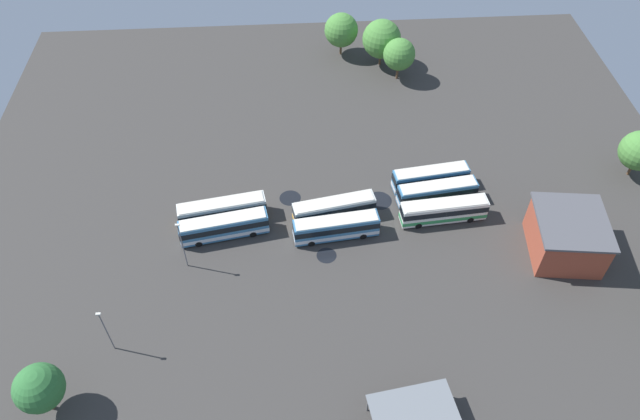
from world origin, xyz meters
TOP-DOWN VIEW (x-y plane):
  - ground_plane at (0.00, 0.00)m, footprint 112.50×112.50m
  - bus_row0_slot0 at (-15.56, -5.76)m, footprint 11.96×3.93m
  - bus_row0_slot1 at (-15.93, -2.52)m, footprint 12.19×3.95m
  - bus_row0_slot2 at (-16.19, 1.19)m, footprint 12.91×3.52m
  - bus_row1_slot1 at (-0.21, -0.18)m, footprint 12.37×4.61m
  - bus_row1_slot2 at (-0.20, 3.42)m, footprint 12.46×3.83m
  - bus_row2_slot0 at (16.13, -1.04)m, footprint 13.02×4.52m
  - bus_row2_slot1 at (15.76, 2.23)m, footprint 12.88×4.59m
  - depot_building at (-31.74, 8.16)m, footprint 10.77×11.59m
  - maintenance_shelter at (-6.40, 32.32)m, footprint 10.33×8.20m
  - lamp_post_by_building at (20.74, 7.38)m, footprint 0.56×0.28m
  - lamp_post_far_corner at (28.72, 19.78)m, footprint 0.56×0.28m
  - tree_northeast at (-47.80, -6.46)m, footprint 6.20×6.20m
  - tree_northwest at (-12.40, -39.85)m, footprint 7.28×7.28m
  - tree_south_edge at (-5.15, -44.01)m, footprint 6.49×6.49m
  - tree_west_edge at (34.47, 27.18)m, footprint 5.53×5.53m
  - tree_east_edge at (-15.00, -34.97)m, footprint 5.88×5.88m
  - puddle_centre_drain at (-7.42, -3.27)m, footprint 3.88×3.88m
  - puddle_back_corner at (6.14, -4.72)m, footprint 3.29×3.29m
  - puddle_front_lane at (19.65, -3.83)m, footprint 2.33×2.33m
  - puddle_between_rows at (1.40, 6.88)m, footprint 2.84×2.84m

SIDE VIEW (x-z plane):
  - ground_plane at x=0.00m, z-range 0.00..0.00m
  - puddle_centre_drain at x=-7.42m, z-range 0.00..0.01m
  - puddle_back_corner at x=6.14m, z-range 0.00..0.01m
  - puddle_front_lane at x=19.65m, z-range 0.00..0.01m
  - puddle_between_rows at x=1.40m, z-range 0.00..0.01m
  - bus_row0_slot0 at x=-15.56m, z-range 0.10..3.72m
  - bus_row0_slot1 at x=-15.93m, z-range 0.10..3.72m
  - bus_row1_slot1 at x=-0.21m, z-range 0.10..3.72m
  - bus_row1_slot2 at x=-0.20m, z-range 0.10..3.72m
  - bus_row2_slot1 at x=15.76m, z-range 0.10..3.72m
  - bus_row0_slot2 at x=-16.19m, z-range 0.10..3.72m
  - bus_row2_slot0 at x=16.13m, z-range 0.10..3.72m
  - depot_building at x=-31.74m, z-range 0.02..6.33m
  - maintenance_shelter at x=-6.40m, z-range 1.54..4.95m
  - lamp_post_far_corner at x=28.72m, z-range 0.41..8.15m
  - lamp_post_by_building at x=20.74m, z-range 0.42..9.00m
  - tree_west_edge at x=34.47m, z-range 1.07..8.78m
  - tree_northeast at x=-47.80m, z-range 0.93..9.01m
  - tree_east_edge at x=-15.00m, z-range 1.12..9.27m
  - tree_south_edge at x=-5.15m, z-range 0.99..9.49m
  - tree_northwest at x=-12.40m, z-range 0.95..10.13m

